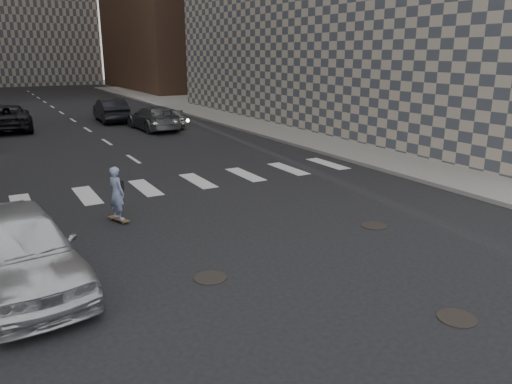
% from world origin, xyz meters
% --- Properties ---
extents(ground, '(160.00, 160.00, 0.00)m').
position_xyz_m(ground, '(0.00, 0.00, 0.00)').
color(ground, black).
rests_on(ground, ground).
extents(sidewalk_right, '(13.00, 80.00, 0.15)m').
position_xyz_m(sidewalk_right, '(14.50, 20.00, 0.07)').
color(sidewalk_right, gray).
rests_on(sidewalk_right, ground).
extents(manhole_a, '(0.70, 0.70, 0.02)m').
position_xyz_m(manhole_a, '(1.20, -2.50, 0.01)').
color(manhole_a, black).
rests_on(manhole_a, ground).
extents(manhole_b, '(0.70, 0.70, 0.02)m').
position_xyz_m(manhole_b, '(-2.00, 1.20, 0.01)').
color(manhole_b, black).
rests_on(manhole_b, ground).
extents(manhole_c, '(0.70, 0.70, 0.02)m').
position_xyz_m(manhole_c, '(3.30, 2.00, 0.01)').
color(manhole_c, black).
rests_on(manhole_c, ground).
extents(skateboarder, '(0.54, 0.82, 1.60)m').
position_xyz_m(skateboarder, '(-2.75, 5.82, 0.84)').
color(skateboarder, brown).
rests_on(skateboarder, ground).
extents(silver_sedan, '(2.58, 5.14, 1.68)m').
position_xyz_m(silver_sedan, '(-5.50, 2.65, 0.84)').
color(silver_sedan, silver).
rests_on(silver_sedan, ground).
extents(traffic_car_b, '(2.29, 5.10, 1.45)m').
position_xyz_m(traffic_car_b, '(3.57, 22.00, 0.73)').
color(traffic_car_b, '#595C60').
rests_on(traffic_car_b, ground).
extents(traffic_car_c, '(2.87, 5.77, 1.57)m').
position_xyz_m(traffic_car_c, '(-4.26, 26.00, 0.78)').
color(traffic_car_c, black).
rests_on(traffic_car_c, ground).
extents(traffic_car_d, '(1.59, 3.76, 1.27)m').
position_xyz_m(traffic_car_d, '(4.56, 22.57, 0.63)').
color(traffic_car_d, '#BABBC1').
rests_on(traffic_car_d, ground).
extents(traffic_car_e, '(1.86, 4.81, 1.56)m').
position_xyz_m(traffic_car_e, '(2.17, 26.90, 0.78)').
color(traffic_car_e, black).
rests_on(traffic_car_e, ground).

